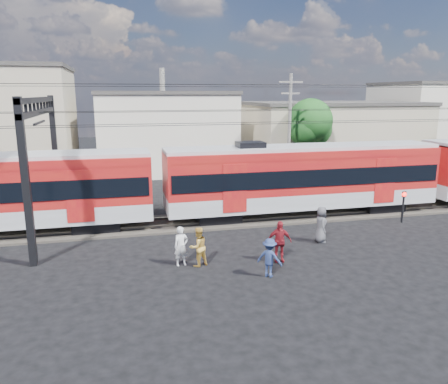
{
  "coord_description": "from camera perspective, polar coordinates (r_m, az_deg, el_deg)",
  "views": [
    {
      "loc": [
        -6.24,
        -15.24,
        7.13
      ],
      "look_at": [
        -1.36,
        5.0,
        2.39
      ],
      "focal_mm": 35.0,
      "sensor_mm": 36.0,
      "label": 1
    }
  ],
  "objects": [
    {
      "name": "pedestrian_b",
      "position": [
        18.42,
        -3.4,
        -7.15
      ],
      "size": [
        1.01,
        0.91,
        1.69
      ],
      "primitive_type": "imported",
      "rotation": [
        0.0,
        0.0,
        3.55
      ],
      "color": "gold",
      "rests_on": "ground"
    },
    {
      "name": "pedestrian_d",
      "position": [
        18.99,
        7.22,
        -6.42
      ],
      "size": [
        1.13,
        0.63,
        1.82
      ],
      "primitive_type": "imported",
      "rotation": [
        0.0,
        0.0,
        -0.19
      ],
      "color": "maroon",
      "rests_on": "ground"
    },
    {
      "name": "crossing_signal",
      "position": [
        26.3,
        22.39,
        -1.1
      ],
      "size": [
        0.26,
        0.26,
        1.79
      ],
      "color": "black",
      "rests_on": "ground"
    },
    {
      "name": "building_midwest",
      "position": [
        42.59,
        -7.89,
        8.02
      ],
      "size": [
        12.24,
        12.24,
        7.3
      ],
      "color": "beige",
      "rests_on": "ground"
    },
    {
      "name": "rail_near",
      "position": [
        24.35,
        1.86,
        -3.77
      ],
      "size": [
        70.0,
        0.12,
        0.12
      ],
      "primitive_type": "cube",
      "color": "#59544C",
      "rests_on": "track_bed"
    },
    {
      "name": "pedestrian_a",
      "position": [
        18.55,
        -5.6,
        -7.05
      ],
      "size": [
        0.67,
        0.5,
        1.69
      ],
      "primitive_type": "imported",
      "rotation": [
        0.0,
        0.0,
        0.16
      ],
      "color": "silver",
      "rests_on": "ground"
    },
    {
      "name": "pedestrian_c",
      "position": [
        17.46,
        5.96,
        -8.54
      ],
      "size": [
        1.16,
        1.09,
        1.58
      ],
      "primitive_type": "imported",
      "rotation": [
        0.0,
        0.0,
        2.47
      ],
      "color": "navy",
      "rests_on": "ground"
    },
    {
      "name": "commuter_train",
      "position": [
        25.95,
        10.64,
        2.1
      ],
      "size": [
        50.3,
        3.08,
        4.17
      ],
      "color": "black",
      "rests_on": "ground"
    },
    {
      "name": "building_mideast",
      "position": [
        44.33,
        13.78,
        7.31
      ],
      "size": [
        16.32,
        10.2,
        6.3
      ],
      "color": "tan",
      "rests_on": "ground"
    },
    {
      "name": "tree_near",
      "position": [
        36.81,
        11.38,
        8.72
      ],
      "size": [
        3.82,
        3.64,
        6.72
      ],
      "color": "#382619",
      "rests_on": "ground"
    },
    {
      "name": "utility_pole_mid",
      "position": [
        32.73,
        8.53,
        8.13
      ],
      "size": [
        1.8,
        0.24,
        8.5
      ],
      "color": "slate",
      "rests_on": "ground"
    },
    {
      "name": "track_bed",
      "position": [
        25.08,
        1.41,
        -3.56
      ],
      "size": [
        70.0,
        3.4,
        0.12
      ],
      "primitive_type": "cube",
      "color": "#2D2823",
      "rests_on": "ground"
    },
    {
      "name": "pedestrian_e",
      "position": [
        21.77,
        12.56,
        -4.17
      ],
      "size": [
        0.74,
        0.97,
        1.77
      ],
      "primitive_type": "imported",
      "rotation": [
        0.0,
        0.0,
        1.35
      ],
      "color": "#46464B",
      "rests_on": "ground"
    },
    {
      "name": "ground",
      "position": [
        17.94,
        8.12,
        -10.73
      ],
      "size": [
        120.0,
        120.0,
        0.0
      ],
      "primitive_type": "plane",
      "color": "black",
      "rests_on": "ground"
    },
    {
      "name": "catenary",
      "position": [
        23.45,
        -19.57,
        7.21
      ],
      "size": [
        70.0,
        9.3,
        7.52
      ],
      "color": "black",
      "rests_on": "ground"
    },
    {
      "name": "building_east",
      "position": [
        55.24,
        25.07,
        8.54
      ],
      "size": [
        10.2,
        10.2,
        8.3
      ],
      "color": "beige",
      "rests_on": "ground"
    },
    {
      "name": "rail_far",
      "position": [
        25.74,
        0.98,
        -2.85
      ],
      "size": [
        70.0,
        0.12,
        0.12
      ],
      "primitive_type": "cube",
      "color": "#59544C",
      "rests_on": "track_bed"
    }
  ]
}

